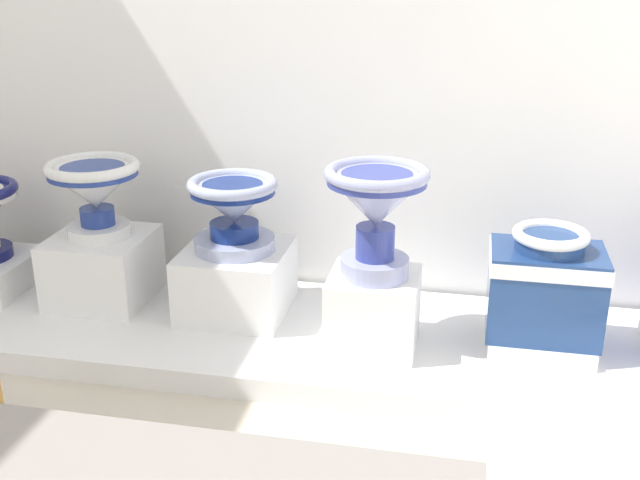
# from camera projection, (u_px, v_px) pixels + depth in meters

# --- Properties ---
(display_platform) EXTENTS (3.21, 0.79, 0.08)m
(display_platform) POSITION_uv_depth(u_px,v_px,m) (303.00, 337.00, 2.79)
(display_platform) COLOR white
(display_platform) RESTS_ON ground_plane
(plinth_block_squat_floral) EXTENTS (0.36, 0.37, 0.26)m
(plinth_block_squat_floral) POSITION_uv_depth(u_px,v_px,m) (103.00, 267.00, 2.95)
(plinth_block_squat_floral) COLOR white
(plinth_block_squat_floral) RESTS_ON display_platform
(antique_toilet_squat_floral) EXTENTS (0.35, 0.35, 0.29)m
(antique_toilet_squat_floral) POSITION_uv_depth(u_px,v_px,m) (94.00, 187.00, 2.84)
(antique_toilet_squat_floral) COLOR white
(antique_toilet_squat_floral) RESTS_ON plinth_block_squat_floral
(plinth_block_pale_glazed) EXTENTS (0.38, 0.39, 0.25)m
(plinth_block_pale_glazed) POSITION_uv_depth(u_px,v_px,m) (236.00, 280.00, 2.85)
(plinth_block_pale_glazed) COLOR white
(plinth_block_pale_glazed) RESTS_ON display_platform
(antique_toilet_pale_glazed) EXTENTS (0.33, 0.33, 0.27)m
(antique_toilet_pale_glazed) POSITION_uv_depth(u_px,v_px,m) (233.00, 207.00, 2.75)
(antique_toilet_pale_glazed) COLOR #A6B0D2
(antique_toilet_pale_glazed) RESTS_ON plinth_block_pale_glazed
(plinth_block_broad_patterned) EXTENTS (0.30, 0.29, 0.26)m
(plinth_block_broad_patterned) POSITION_uv_depth(u_px,v_px,m) (373.00, 310.00, 2.60)
(plinth_block_broad_patterned) COLOR white
(plinth_block_broad_patterned) RESTS_ON display_platform
(antique_toilet_broad_patterned) EXTENTS (0.34, 0.34, 0.37)m
(antique_toilet_broad_patterned) POSITION_uv_depth(u_px,v_px,m) (376.00, 204.00, 2.47)
(antique_toilet_broad_patterned) COLOR #A2A8D6
(antique_toilet_broad_patterned) RESTS_ON plinth_block_broad_patterned
(plinth_block_rightmost) EXTENTS (0.35, 0.30, 0.05)m
(plinth_block_rightmost) POSITION_uv_depth(u_px,v_px,m) (539.00, 339.00, 2.62)
(plinth_block_rightmost) COLOR white
(plinth_block_rightmost) RESTS_ON display_platform
(antique_toilet_rightmost) EXTENTS (0.38, 0.27, 0.37)m
(antique_toilet_rightmost) POSITION_uv_depth(u_px,v_px,m) (546.00, 281.00, 2.55)
(antique_toilet_rightmost) COLOR navy
(antique_toilet_rightmost) RESTS_ON plinth_block_rightmost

